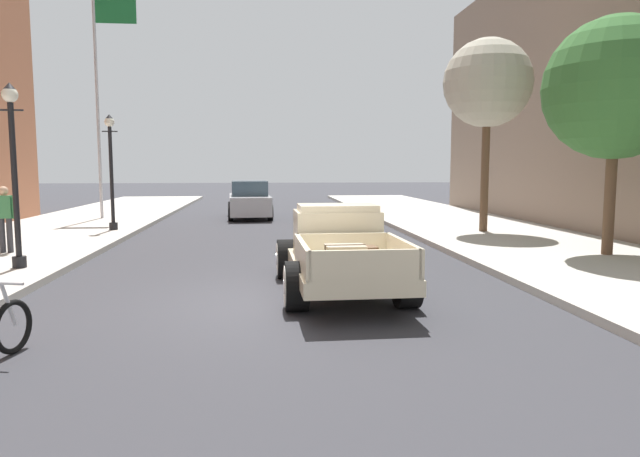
% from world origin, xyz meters
% --- Properties ---
extents(ground_plane, '(140.00, 140.00, 0.00)m').
position_xyz_m(ground_plane, '(0.00, 0.00, 0.00)').
color(ground_plane, '#333338').
extents(hotrod_truck_cream, '(2.25, 4.97, 1.58)m').
position_xyz_m(hotrod_truck_cream, '(1.10, 0.99, 0.75)').
color(hotrod_truck_cream, beige).
rests_on(hotrod_truck_cream, ground).
extents(car_background_silver, '(2.05, 4.39, 1.65)m').
position_xyz_m(car_background_silver, '(-0.84, 15.85, 0.77)').
color(car_background_silver, '#B7B7BC').
rests_on(car_background_silver, ground).
extents(pedestrian_sidewalk_left, '(0.53, 0.22, 1.65)m').
position_xyz_m(pedestrian_sidewalk_left, '(-6.63, 5.30, 1.09)').
color(pedestrian_sidewalk_left, '#333338').
rests_on(pedestrian_sidewalk_left, sidewalk_left).
extents(street_lamp_near, '(0.50, 0.32, 3.85)m').
position_xyz_m(street_lamp_near, '(-5.43, 3.04, 2.39)').
color(street_lamp_near, black).
rests_on(street_lamp_near, sidewalk_left).
extents(street_lamp_far, '(0.50, 0.32, 3.85)m').
position_xyz_m(street_lamp_far, '(-5.31, 10.33, 2.39)').
color(street_lamp_far, black).
rests_on(street_lamp_far, sidewalk_left).
extents(flagpole, '(1.74, 0.16, 9.16)m').
position_xyz_m(flagpole, '(-6.68, 14.93, 5.77)').
color(flagpole, '#B2B2B7').
rests_on(flagpole, sidewalk_left).
extents(street_tree_nearest, '(3.36, 3.36, 5.66)m').
position_xyz_m(street_tree_nearest, '(8.06, 3.50, 4.11)').
color(street_tree_nearest, brown).
rests_on(street_tree_nearest, sidewalk_right).
extents(street_tree_second, '(2.84, 2.84, 6.22)m').
position_xyz_m(street_tree_second, '(6.98, 8.63, 4.92)').
color(street_tree_second, brown).
rests_on(street_tree_second, sidewalk_right).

